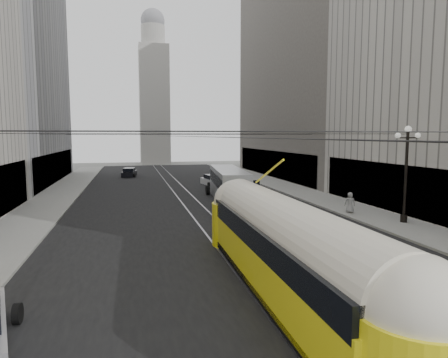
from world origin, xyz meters
TOP-DOWN VIEW (x-y plane):
  - road at (0.00, 32.50)m, footprint 20.00×85.00m
  - sidewalk_left at (-12.00, 36.00)m, footprint 4.00×72.00m
  - sidewalk_right at (12.00, 36.00)m, footprint 4.00×72.00m
  - rail_left at (-0.75, 32.50)m, footprint 0.12×85.00m
  - rail_right at (0.75, 32.50)m, footprint 0.12×85.00m
  - building_right_far at (20.00, 48.00)m, footprint 12.60×32.60m
  - distant_tower at (0.00, 80.00)m, footprint 6.00×6.00m
  - lamppost_right_mid at (12.60, 18.00)m, footprint 1.86×0.44m
  - catenary at (0.12, 31.49)m, footprint 25.00×72.00m
  - streetcar at (0.50, 8.88)m, footprint 2.77×16.41m
  - city_bus at (3.53, 30.15)m, footprint 3.61×11.56m
  - sedan_white_far at (4.32, 41.07)m, footprint 2.32×4.30m
  - sedan_dark_far at (-5.29, 53.88)m, footprint 2.24×4.19m
  - pedestrian_sidewalk_right at (10.78, 21.68)m, footprint 0.87×0.70m

SIDE VIEW (x-z plane):
  - road at x=0.00m, z-range -0.01..0.01m
  - rail_left at x=-0.75m, z-range -0.02..0.02m
  - rail_right at x=0.75m, z-range -0.02..0.02m
  - sidewalk_left at x=-12.00m, z-range 0.00..0.15m
  - sidewalk_right at x=12.00m, z-range 0.00..0.15m
  - sedan_dark_far at x=-5.29m, z-range -0.06..1.20m
  - sedan_white_far at x=4.32m, z-range -0.06..1.23m
  - pedestrian_sidewalk_right at x=10.78m, z-range 0.15..1.70m
  - city_bus at x=3.53m, z-range 0.14..3.02m
  - streetcar at x=0.50m, z-range -0.04..3.55m
  - lamppost_right_mid at x=12.60m, z-range 0.56..6.93m
  - catenary at x=0.12m, z-range 5.77..6.00m
  - distant_tower at x=0.00m, z-range -0.71..30.65m
  - building_right_far at x=20.00m, z-range 0.01..32.61m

